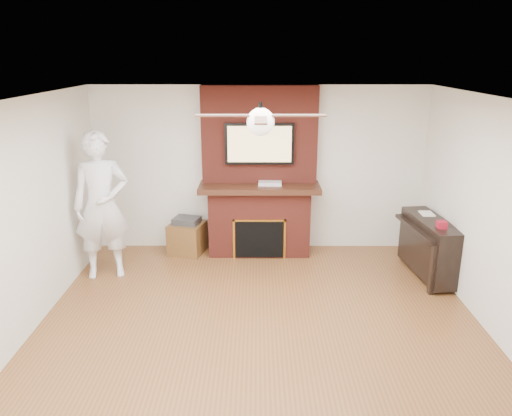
{
  "coord_description": "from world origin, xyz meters",
  "views": [
    {
      "loc": [
        -0.03,
        -4.66,
        2.93
      ],
      "look_at": [
        -0.05,
        0.9,
        1.2
      ],
      "focal_mm": 35.0,
      "sensor_mm": 36.0,
      "label": 1
    }
  ],
  "objects_px": {
    "fireplace": "(259,189)",
    "side_table": "(187,236)",
    "piano": "(429,246)",
    "person": "(102,206)"
  },
  "relations": [
    {
      "from": "fireplace",
      "to": "side_table",
      "type": "xyz_separation_m",
      "value": [
        -1.1,
        -0.07,
        -0.74
      ]
    },
    {
      "from": "side_table",
      "to": "piano",
      "type": "xyz_separation_m",
      "value": [
        3.4,
        -0.83,
        0.18
      ]
    },
    {
      "from": "side_table",
      "to": "person",
      "type": "bearing_deg",
      "value": -126.36
    },
    {
      "from": "piano",
      "to": "fireplace",
      "type": "bearing_deg",
      "value": 152.75
    },
    {
      "from": "fireplace",
      "to": "person",
      "type": "distance_m",
      "value": 2.28
    },
    {
      "from": "person",
      "to": "piano",
      "type": "distance_m",
      "value": 4.44
    },
    {
      "from": "fireplace",
      "to": "side_table",
      "type": "bearing_deg",
      "value": -176.51
    },
    {
      "from": "piano",
      "to": "person",
      "type": "bearing_deg",
      "value": 173.75
    },
    {
      "from": "fireplace",
      "to": "side_table",
      "type": "relative_size",
      "value": 4.21
    },
    {
      "from": "fireplace",
      "to": "piano",
      "type": "distance_m",
      "value": 2.53
    }
  ]
}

